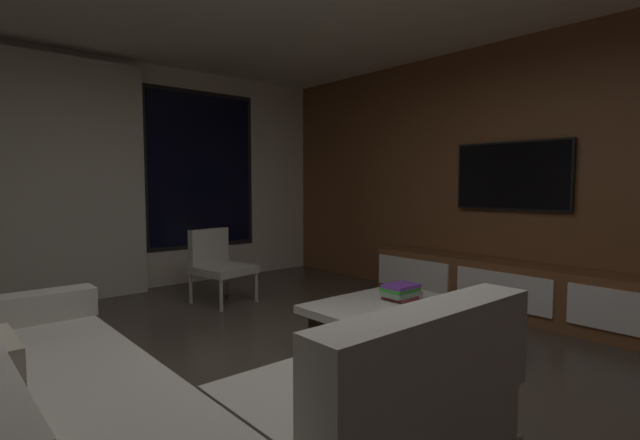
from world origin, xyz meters
TOP-DOWN VIEW (x-y plane):
  - floor at (0.00, 0.00)m, footprint 9.20×9.20m
  - back_wall_with_window at (-0.06, 3.62)m, footprint 6.60×0.30m
  - media_wall at (3.06, 0.00)m, footprint 0.12×7.80m
  - sectional_couch at (-0.87, -0.12)m, footprint 1.98×2.50m
  - coffee_table at (1.17, 0.13)m, footprint 1.16×1.16m
  - book_stack_on_coffee_table at (1.33, 0.30)m, footprint 0.28×0.22m
  - accent_chair_near_window at (0.91, 2.46)m, footprint 0.63×0.65m
  - media_console at (2.77, 0.05)m, footprint 0.46×3.10m
  - mounted_tv at (2.95, 0.25)m, footprint 0.05×1.17m

SIDE VIEW (x-z plane):
  - floor at x=0.00m, z-range 0.00..0.00m
  - coffee_table at x=1.17m, z-range 0.01..0.37m
  - media_console at x=2.77m, z-range -0.01..0.51m
  - sectional_couch at x=-0.87m, z-range -0.12..0.70m
  - book_stack_on_coffee_table at x=1.33m, z-range 0.36..0.49m
  - accent_chair_near_window at x=0.91m, z-range 0.04..0.82m
  - back_wall_with_window at x=-0.06m, z-range -0.01..2.69m
  - media_wall at x=3.06m, z-range 0.00..2.70m
  - mounted_tv at x=2.95m, z-range 1.01..1.69m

